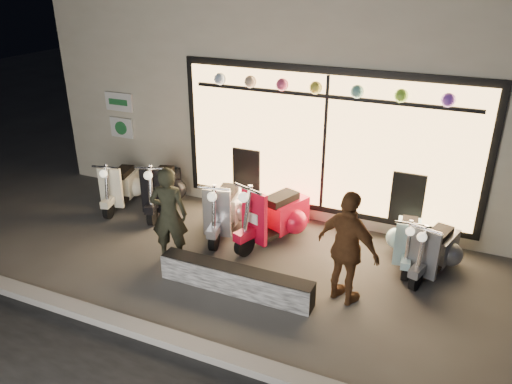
% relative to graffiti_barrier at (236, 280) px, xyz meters
% --- Properties ---
extents(ground, '(40.00, 40.00, 0.00)m').
position_rel_graffiti_barrier_xyz_m(ground, '(-0.30, 0.65, -0.20)').
color(ground, '#383533').
rests_on(ground, ground).
extents(kerb, '(40.00, 0.25, 0.12)m').
position_rel_graffiti_barrier_xyz_m(kerb, '(-0.30, -1.35, -0.14)').
color(kerb, slate).
rests_on(kerb, ground).
extents(shop_building, '(10.20, 6.23, 4.20)m').
position_rel_graffiti_barrier_xyz_m(shop_building, '(-0.29, 5.63, 1.90)').
color(shop_building, beige).
rests_on(shop_building, ground).
extents(graffiti_barrier, '(2.36, 0.28, 0.40)m').
position_rel_graffiti_barrier_xyz_m(graffiti_barrier, '(0.00, 0.00, 0.00)').
color(graffiti_barrier, black).
rests_on(graffiti_barrier, ground).
extents(scooter_silver, '(0.67, 1.51, 1.07)m').
position_rel_graffiti_barrier_xyz_m(scooter_silver, '(-1.00, 1.69, 0.23)').
color(scooter_silver, black).
rests_on(scooter_silver, ground).
extents(scooter_red, '(0.88, 1.59, 1.15)m').
position_rel_graffiti_barrier_xyz_m(scooter_red, '(-0.01, 1.75, 0.26)').
color(scooter_red, black).
rests_on(scooter_red, ground).
extents(scooter_black, '(0.76, 1.50, 1.07)m').
position_rel_graffiti_barrier_xyz_m(scooter_black, '(-2.55, 2.00, 0.23)').
color(scooter_black, black).
rests_on(scooter_black, ground).
extents(scooter_cream, '(0.66, 1.39, 0.99)m').
position_rel_graffiti_barrier_xyz_m(scooter_cream, '(-3.40, 1.85, 0.20)').
color(scooter_cream, black).
rests_on(scooter_cream, ground).
extents(scooter_blue, '(0.48, 1.27, 0.90)m').
position_rel_graffiti_barrier_xyz_m(scooter_blue, '(2.15, 1.97, 0.16)').
color(scooter_blue, black).
rests_on(scooter_blue, ground).
extents(scooter_grey, '(0.68, 1.35, 0.96)m').
position_rel_graffiti_barrier_xyz_m(scooter_grey, '(2.60, 1.78, 0.19)').
color(scooter_grey, black).
rests_on(scooter_grey, ground).
extents(man, '(0.68, 0.55, 1.61)m').
position_rel_graffiti_barrier_xyz_m(man, '(-1.35, 0.40, 0.60)').
color(man, black).
rests_on(man, ground).
extents(woman, '(1.07, 0.75, 1.69)m').
position_rel_graffiti_barrier_xyz_m(woman, '(1.51, 0.44, 0.64)').
color(woman, brown).
rests_on(woman, ground).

